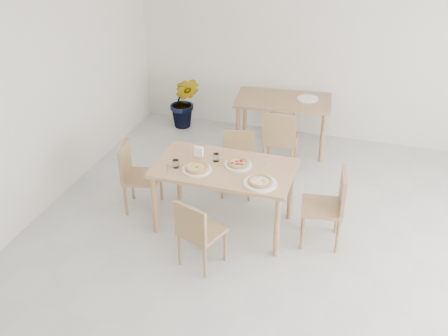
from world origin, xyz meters
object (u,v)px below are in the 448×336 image
(pizza_mushroom, at_px, (260,181))
(tumbler_a, at_px, (176,164))
(chair_east, at_px, (330,203))
(napkin_holder, at_px, (199,152))
(plate_empty, at_px, (308,99))
(plate_margherita, at_px, (197,170))
(chair_north, at_px, (238,158))
(plate_mushroom, at_px, (260,183))
(plate_pepperoni, at_px, (238,165))
(pizza_pepperoni, at_px, (238,163))
(tumbler_b, at_px, (216,157))
(chair_back_n, at_px, (284,100))
(chair_south, at_px, (197,230))
(main_table, at_px, (224,174))
(second_table, at_px, (283,106))
(potted_plant, at_px, (185,102))
(pizza_margherita, at_px, (197,168))
(chair_west, at_px, (135,172))
(chair_back_s, at_px, (280,137))

(pizza_mushroom, xyz_separation_m, tumbler_a, (-0.93, 0.06, 0.01))
(chair_east, distance_m, napkin_holder, 1.50)
(plate_empty, bearing_deg, plate_margherita, -108.70)
(chair_north, bearing_deg, pizza_mushroom, -73.02)
(plate_mushroom, relative_size, plate_empty, 1.15)
(plate_pepperoni, bearing_deg, pizza_pepperoni, -135.00)
(tumbler_b, relative_size, chair_back_n, 0.11)
(plate_pepperoni, relative_size, pizza_mushroom, 1.08)
(chair_north, xyz_separation_m, plate_margherita, (-0.19, -0.93, 0.31))
(plate_mushroom, bearing_deg, chair_south, -132.93)
(tumbler_b, bearing_deg, plate_mushroom, -29.73)
(plate_mushroom, height_order, plate_empty, same)
(main_table, xyz_separation_m, plate_mushroom, (0.45, -0.23, 0.09))
(chair_east, xyz_separation_m, second_table, (-0.93, 2.02, 0.16))
(plate_pepperoni, bearing_deg, main_table, -153.61)
(chair_south, height_order, plate_margherita, plate_margherita)
(plate_mushroom, height_order, potted_plant, potted_plant)
(napkin_holder, bearing_deg, plate_mushroom, -17.79)
(chair_north, xyz_separation_m, pizza_mushroom, (0.51, -1.00, 0.34))
(main_table, relative_size, chair_north, 1.93)
(chair_north, bearing_deg, pizza_margherita, -111.48)
(main_table, bearing_deg, pizza_margherita, -147.73)
(chair_south, xyz_separation_m, tumbler_b, (-0.08, 0.85, 0.35))
(chair_west, xyz_separation_m, plate_margherita, (0.83, -0.20, 0.28))
(pizza_mushroom, xyz_separation_m, pizza_pepperoni, (-0.31, 0.30, 0.00))
(pizza_mushroom, relative_size, chair_back_s, 0.32)
(napkin_holder, height_order, chair_back_s, napkin_holder)
(pizza_pepperoni, height_order, second_table, pizza_pepperoni)
(main_table, bearing_deg, chair_back_n, 88.16)
(plate_pepperoni, height_order, second_table, plate_pepperoni)
(chair_north, bearing_deg, tumbler_b, -105.04)
(chair_north, relative_size, pizza_mushroom, 2.82)
(chair_north, bearing_deg, chair_west, -154.37)
(plate_pepperoni, bearing_deg, chair_west, -178.67)
(tumbler_b, bearing_deg, pizza_mushroom, -29.73)
(pizza_margherita, relative_size, chair_back_n, 0.35)
(main_table, distance_m, plate_pepperoni, 0.18)
(main_table, relative_size, chair_back_n, 1.93)
(napkin_holder, relative_size, plate_empty, 0.43)
(chair_back_n, height_order, plate_empty, same)
(pizza_mushroom, xyz_separation_m, napkin_holder, (-0.78, 0.35, 0.03))
(plate_margherita, height_order, pizza_margherita, pizza_margherita)
(tumbler_a, bearing_deg, plate_margherita, 2.34)
(chair_south, distance_m, napkin_holder, 0.99)
(chair_south, relative_size, tumbler_a, 8.70)
(pizza_mushroom, distance_m, plate_empty, 2.38)
(chair_south, bearing_deg, pizza_mushroom, -113.25)
(pizza_margherita, xyz_separation_m, chair_back_n, (0.34, 2.90, -0.34))
(main_table, bearing_deg, pizza_mushroom, -27.07)
(tumbler_b, height_order, chair_back_n, tumbler_b)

